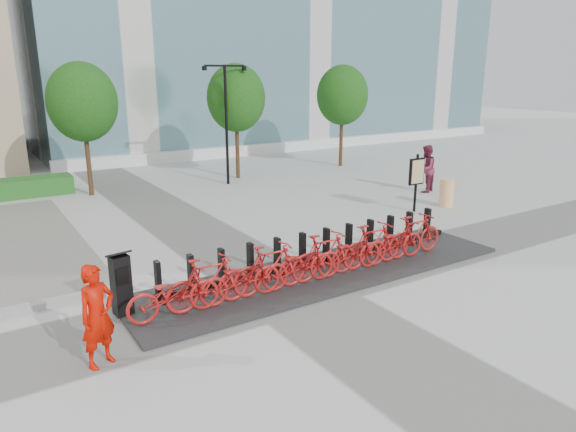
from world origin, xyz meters
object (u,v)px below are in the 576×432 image
bike_0 (174,293)px  pedestrian (426,169)px  map_sign (417,174)px  kiosk (121,284)px  construction_barrel (447,193)px  worker_red (97,316)px

bike_0 → pedestrian: (12.61, 5.32, 0.38)m
bike_0 → map_sign: size_ratio=0.93×
kiosk → map_sign: map_sign is taller
bike_0 → kiosk: bearing=51.2°
bike_0 → construction_barrel: 11.93m
kiosk → map_sign: (10.78, 2.69, 0.61)m
kiosk → bike_0: bearing=-47.4°
bike_0 → pedestrian: pedestrian is taller
bike_0 → worker_red: 1.82m
map_sign → pedestrian: bearing=36.2°
pedestrian → worker_red: bearing=-0.7°
bike_0 → map_sign: 10.55m
kiosk → construction_barrel: 12.56m
construction_barrel → map_sign: bearing=176.7°
pedestrian → construction_barrel: bearing=37.1°
bike_0 → worker_red: worker_red is taller
kiosk → pedestrian: 14.21m
kiosk → pedestrian: size_ratio=0.70×
kiosk → worker_red: (-0.77, -1.50, 0.16)m
bike_0 → worker_red: size_ratio=1.07×
bike_0 → pedestrian: size_ratio=0.98×
construction_barrel → bike_0: bearing=-164.2°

